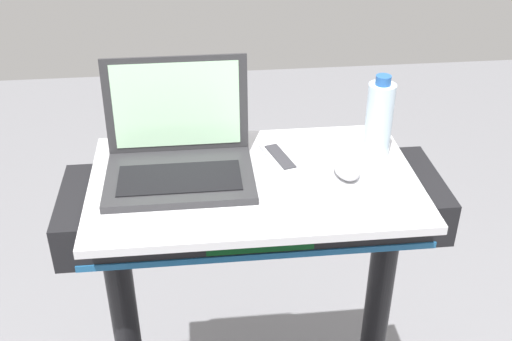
{
  "coord_description": "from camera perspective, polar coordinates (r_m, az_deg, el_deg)",
  "views": [
    {
      "loc": [
        -0.13,
        -0.53,
        1.85
      ],
      "look_at": [
        0.0,
        0.65,
        1.13
      ],
      "focal_mm": 43.86,
      "sensor_mm": 36.0,
      "label": 1
    }
  ],
  "objects": [
    {
      "name": "laptop",
      "position": [
        1.46,
        -7.05,
        1.59
      ],
      "size": [
        0.34,
        0.26,
        0.25
      ],
      "rotation": [
        0.0,
        0.0,
        0.05
      ],
      "color": "#2D2D30",
      "rests_on": "desk_board"
    },
    {
      "name": "computer_mouse",
      "position": [
        1.47,
        8.28,
        0.2
      ],
      "size": [
        0.06,
        0.1,
        0.03
      ],
      "primitive_type": "ellipsoid",
      "rotation": [
        0.0,
        0.0,
        -0.01
      ],
      "color": "#B2B2B7",
      "rests_on": "desk_board"
    },
    {
      "name": "desk_board",
      "position": [
        1.46,
        -0.21,
        -1.0
      ],
      "size": [
        0.76,
        0.47,
        0.02
      ],
      "primitive_type": "cube",
      "color": "silver",
      "rests_on": "treadmill_base"
    },
    {
      "name": "water_bottle",
      "position": [
        1.53,
        11.15,
        4.61
      ],
      "size": [
        0.07,
        0.07,
        0.21
      ],
      "color": "silver",
      "rests_on": "desk_board"
    },
    {
      "name": "tv_remote",
      "position": [
        1.5,
        2.2,
        0.94
      ],
      "size": [
        0.09,
        0.17,
        0.02
      ],
      "color": "silver",
      "rests_on": "desk_board"
    }
  ]
}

